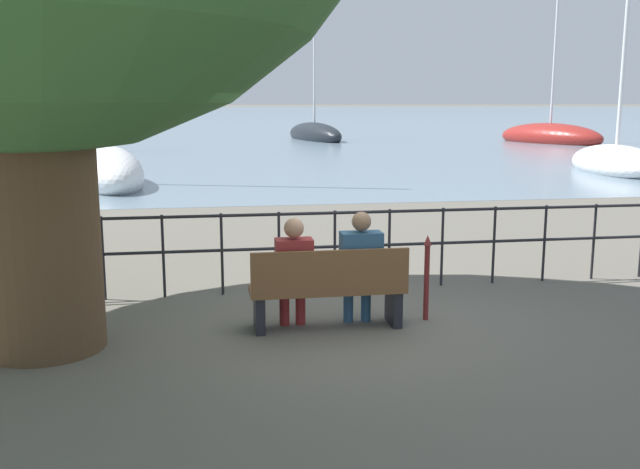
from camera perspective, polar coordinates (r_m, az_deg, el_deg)
The scene contains 13 objects.
ground_plane at distance 7.86m, azimuth 0.59°, elevation -7.40°, with size 1000.00×1000.00×0.00m, color #605B51.
harbor_water at distance 166.64m, azimuth -9.00°, elevation 9.66°, with size 600.00×300.00×0.01m.
park_bench at distance 7.68m, azimuth 0.68°, elevation -4.51°, with size 1.69×0.45×0.90m.
seated_person_left at distance 7.64m, azimuth -2.11°, elevation -2.70°, with size 0.40×0.35×1.22m.
seated_person_right at distance 7.76m, azimuth 3.25°, elevation -2.33°, with size 0.45×0.35×1.27m.
promenade_railing at distance 9.15m, azimuth -1.04°, elevation -0.33°, with size 13.85×0.04×1.05m.
closed_umbrella at distance 8.06m, azimuth 8.54°, elevation -3.05°, with size 0.09×0.09×0.97m.
sailboat_0 at distance 44.63m, azimuth 17.91°, elevation 7.46°, with size 5.08×7.67×11.62m.
sailboat_1 at distance 45.80m, azimuth -0.45°, elevation 8.00°, with size 3.43×8.26×8.36m.
sailboat_2 at distance 37.66m, azimuth -18.96°, elevation 6.74°, with size 3.83×6.02×7.50m.
sailboat_3 at distance 27.29m, azimuth 22.58°, elevation 5.33°, with size 3.75×6.36×8.95m.
sailboat_4 at distance 22.28m, azimuth -16.84°, elevation 4.89°, with size 3.56×6.84×11.79m.
harbor_lighthouse at distance 137.27m, azimuth -20.14°, elevation 13.52°, with size 6.30×6.30×23.39m.
Camera 1 is at (-1.29, -7.37, 2.43)m, focal length 40.00 mm.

